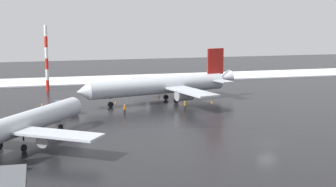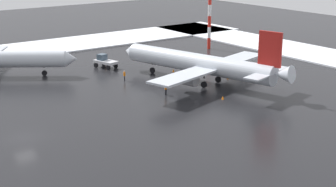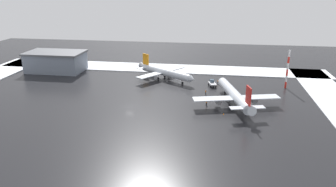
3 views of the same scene
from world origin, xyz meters
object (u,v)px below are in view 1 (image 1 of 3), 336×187
Objects in this scene: airplane_parked_portside at (162,85)px; antenna_mast at (47,58)px; traffic_cone_mid_line at (159,96)px; traffic_cone_wingtip_side at (116,102)px; ground_crew_by_nose_gear at (185,105)px; traffic_cone_near_nose at (212,102)px; ground_crew_near_tug at (125,109)px; pushback_tug at (64,108)px; airplane_parked_starboard at (20,125)px; ground_crew_mid_apron at (42,108)px.

antenna_mast is at bearing -57.95° from airplane_parked_portside.
airplane_parked_portside is 6.20m from traffic_cone_mid_line.
ground_crew_by_nose_gear is at bearing 48.54° from traffic_cone_wingtip_side.
antenna_mast is 38.75m from traffic_cone_near_nose.
ground_crew_near_tug is 17.74m from traffic_cone_mid_line.
ground_crew_by_nose_gear reaches higher than traffic_cone_near_nose.
pushback_tug is (7.55, -19.12, -2.02)m from airplane_parked_portside.
airplane_parked_starboard is 32.72m from traffic_cone_wingtip_side.
ground_crew_near_tug is at bearing -8.95° from airplane_parked_starboard.
traffic_cone_mid_line is at bearing -113.11° from ground_crew_by_nose_gear.
airplane_parked_starboard is 20.68m from pushback_tug.
traffic_cone_mid_line is at bearing -112.56° from airplane_parked_portside.
airplane_parked_portside reaches higher than traffic_cone_near_nose.
ground_crew_by_nose_gear is 3.11× the size of traffic_cone_mid_line.
airplane_parked_portside is 9.41m from traffic_cone_wingtip_side.
airplane_parked_starboard is (27.08, -25.72, -0.32)m from airplane_parked_portside.
traffic_cone_wingtip_side is (-27.92, 16.85, -2.71)m from airplane_parked_starboard.
ground_crew_by_nose_gear is at bearing 160.70° from pushback_tug.
traffic_cone_mid_line is (14.50, 21.90, -6.95)m from antenna_mast.
antenna_mast is (-19.86, -21.16, 3.92)m from airplane_parked_portside.
ground_crew_near_tug is (1.98, 10.22, -0.31)m from pushback_tug.
traffic_cone_near_nose is 1.00× the size of traffic_cone_wingtip_side.
pushback_tug is at bearing -1.90° from ground_crew_mid_apron.
traffic_cone_mid_line is at bearing -4.36° from airplane_parked_starboard.
ground_crew_by_nose_gear is 37.48m from antenna_mast.
pushback_tug is at bearing 6.78° from airplane_parked_portside.
traffic_cone_wingtip_side is at bearing -145.15° from ground_crew_near_tug.
ground_crew_mid_apron is (5.36, -22.63, -2.34)m from airplane_parked_portside.
ground_crew_by_nose_gear is at bearing -21.93° from airplane_parked_starboard.
ground_crew_near_tug is at bearing 22.65° from antenna_mast.
traffic_cone_mid_line is 10.61m from traffic_cone_wingtip_side.
airplane_parked_starboard is 42.19m from traffic_cone_near_nose.
traffic_cone_wingtip_side is (-0.85, -8.87, -3.03)m from airplane_parked_portside.
airplane_parked_starboard is 15.45× the size of ground_crew_by_nose_gear.
airplane_parked_starboard is 41.94m from traffic_cone_mid_line.
ground_crew_by_nose_gear is 3.11× the size of traffic_cone_near_nose.
pushback_tug is (-19.53, 6.60, -1.71)m from airplane_parked_starboard.
antenna_mast reaches higher than pushback_tug.
pushback_tug is 28.12m from antenna_mast.
airplane_parked_starboard is 22.03m from ground_crew_mid_apron.
antenna_mast is 27.17m from traffic_cone_mid_line.
ground_crew_by_nose_gear is 0.12× the size of antenna_mast.
airplane_parked_starboard is 48.04× the size of traffic_cone_mid_line.
ground_crew_near_tug is 0.12× the size of antenna_mast.
airplane_parked_portside is at bearing -174.25° from pushback_tug.
pushback_tug is 9.14× the size of traffic_cone_mid_line.
traffic_cone_mid_line is (-14.89, 9.63, -0.70)m from ground_crew_near_tug.
pushback_tug is 9.14× the size of traffic_cone_wingtip_side.
airplane_parked_starboard reaches higher than traffic_cone_near_nose.
traffic_cone_wingtip_side is (-6.20, 13.76, -0.70)m from ground_crew_mid_apron.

